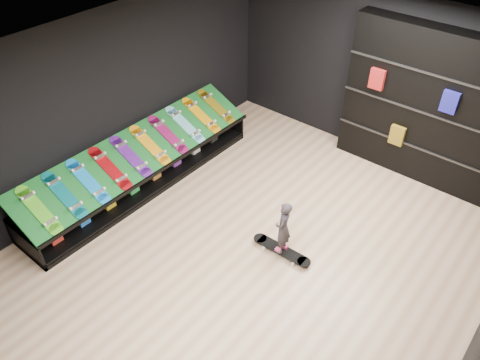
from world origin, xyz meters
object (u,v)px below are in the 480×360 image
Objects in this scene: back_shelving at (442,113)px; floor_skateboard at (281,251)px; child at (283,237)px; display_rack at (142,172)px.

floor_skateboard is at bearing -106.03° from back_shelving.
floor_skateboard is 1.84× the size of child.
back_shelving is 3.39m from child.
back_shelving is at bearing 71.89° from floor_skateboard.
floor_skateboard is at bearing 3.96° from display_rack.
child is (-0.90, -3.12, -0.98)m from back_shelving.
display_rack is 2.87m from floor_skateboard.
child is at bearing 0.00° from floor_skateboard.
display_rack reaches higher than floor_skateboard.
back_shelving is at bearing 41.53° from display_rack.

